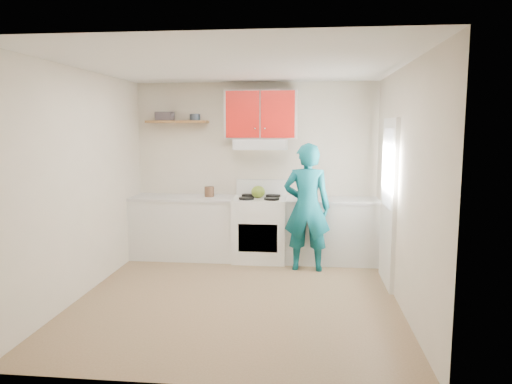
# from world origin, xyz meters

# --- Properties ---
(floor) EXTENTS (3.80, 3.80, 0.00)m
(floor) POSITION_xyz_m (0.00, 0.00, 0.00)
(floor) COLOR brown
(floor) RESTS_ON ground
(ceiling) EXTENTS (3.60, 3.80, 0.04)m
(ceiling) POSITION_xyz_m (0.00, 0.00, 2.60)
(ceiling) COLOR white
(ceiling) RESTS_ON floor
(back_wall) EXTENTS (3.60, 0.04, 2.60)m
(back_wall) POSITION_xyz_m (0.00, 1.90, 1.30)
(back_wall) COLOR beige
(back_wall) RESTS_ON floor
(front_wall) EXTENTS (3.60, 0.04, 2.60)m
(front_wall) POSITION_xyz_m (0.00, -1.90, 1.30)
(front_wall) COLOR beige
(front_wall) RESTS_ON floor
(left_wall) EXTENTS (0.04, 3.80, 2.60)m
(left_wall) POSITION_xyz_m (-1.80, 0.00, 1.30)
(left_wall) COLOR beige
(left_wall) RESTS_ON floor
(right_wall) EXTENTS (0.04, 3.80, 2.60)m
(right_wall) POSITION_xyz_m (1.80, 0.00, 1.30)
(right_wall) COLOR beige
(right_wall) RESTS_ON floor
(door) EXTENTS (0.05, 0.85, 2.05)m
(door) POSITION_xyz_m (1.78, 0.70, 1.02)
(door) COLOR white
(door) RESTS_ON floor
(door_glass) EXTENTS (0.01, 0.55, 0.95)m
(door_glass) POSITION_xyz_m (1.75, 0.70, 1.45)
(door_glass) COLOR white
(door_glass) RESTS_ON door
(counter_left) EXTENTS (1.52, 0.60, 0.90)m
(counter_left) POSITION_xyz_m (-1.04, 1.60, 0.45)
(counter_left) COLOR silver
(counter_left) RESTS_ON floor
(counter_right) EXTENTS (1.32, 0.60, 0.90)m
(counter_right) POSITION_xyz_m (1.14, 1.60, 0.45)
(counter_right) COLOR silver
(counter_right) RESTS_ON floor
(stove) EXTENTS (0.76, 0.65, 0.92)m
(stove) POSITION_xyz_m (0.10, 1.57, 0.46)
(stove) COLOR white
(stove) RESTS_ON floor
(range_hood) EXTENTS (0.76, 0.44, 0.15)m
(range_hood) POSITION_xyz_m (0.10, 1.68, 1.70)
(range_hood) COLOR silver
(range_hood) RESTS_ON back_wall
(upper_cabinets) EXTENTS (1.02, 0.33, 0.70)m
(upper_cabinets) POSITION_xyz_m (0.10, 1.73, 2.12)
(upper_cabinets) COLOR #AE150F
(upper_cabinets) RESTS_ON back_wall
(shelf) EXTENTS (0.90, 0.30, 0.04)m
(shelf) POSITION_xyz_m (-1.15, 1.75, 2.02)
(shelf) COLOR brown
(shelf) RESTS_ON back_wall
(books) EXTENTS (0.26, 0.19, 0.13)m
(books) POSITION_xyz_m (-1.34, 1.73, 2.10)
(books) COLOR #423A40
(books) RESTS_ON shelf
(tin) EXTENTS (0.16, 0.16, 0.09)m
(tin) POSITION_xyz_m (-0.88, 1.74, 2.08)
(tin) COLOR #333D4C
(tin) RESTS_ON shelf
(kettle) EXTENTS (0.26, 0.26, 0.18)m
(kettle) POSITION_xyz_m (0.07, 1.60, 1.01)
(kettle) COLOR olive
(kettle) RESTS_ON stove
(crock) EXTENTS (0.16, 0.16, 0.17)m
(crock) POSITION_xyz_m (-0.66, 1.63, 0.98)
(crock) COLOR #492F20
(crock) RESTS_ON counter_left
(cutting_board) EXTENTS (0.39, 0.33, 0.02)m
(cutting_board) POSITION_xyz_m (0.74, 1.52, 0.91)
(cutting_board) COLOR olive
(cutting_board) RESTS_ON counter_right
(silicone_mat) EXTENTS (0.38, 0.35, 0.01)m
(silicone_mat) POSITION_xyz_m (1.34, 1.61, 0.90)
(silicone_mat) COLOR red
(silicone_mat) RESTS_ON counter_right
(person) EXTENTS (0.65, 0.44, 1.73)m
(person) POSITION_xyz_m (0.78, 1.16, 0.87)
(person) COLOR #0A5762
(person) RESTS_ON floor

